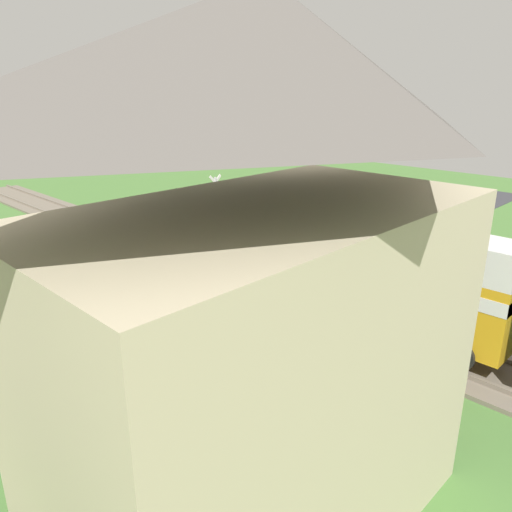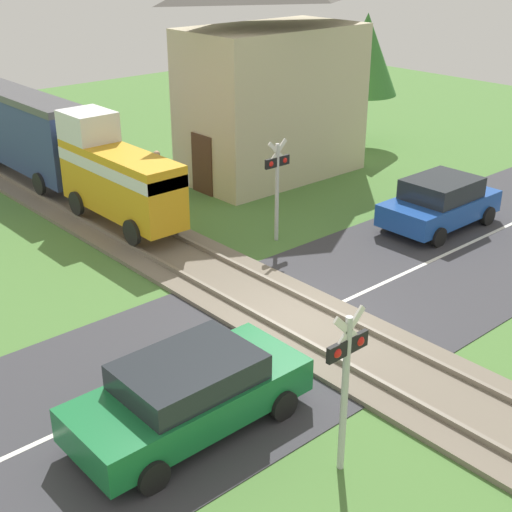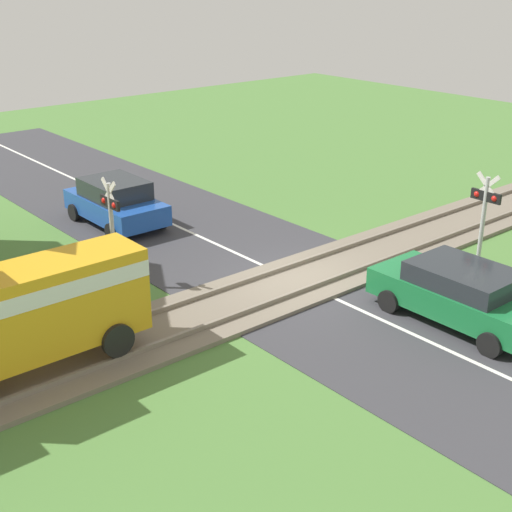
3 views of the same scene
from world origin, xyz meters
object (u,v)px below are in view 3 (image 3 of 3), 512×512
car_near_crossing (462,293)px  car_far_side (116,202)px  crossing_signal_east_approach (111,219)px  crossing_signal_west_approach (484,212)px

car_near_crossing → car_far_side: size_ratio=1.12×
car_far_side → crossing_signal_east_approach: bearing=150.1°
car_near_crossing → car_far_side: car_far_side is taller
crossing_signal_west_approach → car_near_crossing: bearing=116.0°
car_near_crossing → crossing_signal_east_approach: 9.17m
car_far_side → crossing_signal_west_approach: 11.89m
car_near_crossing → car_far_side: (11.76, 2.88, 0.04)m
car_near_crossing → crossing_signal_east_approach: size_ratio=1.47×
car_far_side → crossing_signal_east_approach: size_ratio=1.30×
crossing_signal_east_approach → crossing_signal_west_approach: bearing=-126.7°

